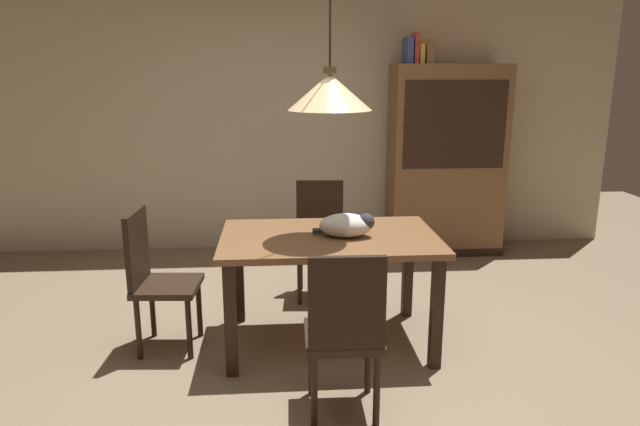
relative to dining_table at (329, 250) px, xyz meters
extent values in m
plane|color=#847056|center=(-0.07, -0.40, -0.65)|extent=(10.00, 10.00, 0.00)
cube|color=beige|center=(-0.07, 2.25, 0.80)|extent=(6.40, 0.10, 2.90)
cube|color=brown|center=(0.00, 0.00, 0.08)|extent=(1.40, 0.90, 0.04)
cube|color=black|center=(-0.62, -0.39, -0.29)|extent=(0.07, 0.07, 0.71)
cube|color=black|center=(0.62, -0.39, -0.29)|extent=(0.07, 0.07, 0.71)
cube|color=black|center=(-0.62, 0.39, -0.29)|extent=(0.07, 0.07, 0.71)
cube|color=black|center=(0.62, 0.39, -0.29)|extent=(0.07, 0.07, 0.71)
cube|color=black|center=(-1.05, 0.00, -0.22)|extent=(0.43, 0.43, 0.04)
cube|color=black|center=(-1.23, 0.01, 0.04)|extent=(0.06, 0.38, 0.48)
cylinder|color=black|center=(-0.90, -0.17, -0.44)|extent=(0.04, 0.04, 0.41)
cylinder|color=black|center=(-0.88, 0.15, -0.44)|extent=(0.04, 0.04, 0.41)
cylinder|color=black|center=(-1.22, -0.15, -0.44)|extent=(0.04, 0.04, 0.41)
cylinder|color=black|center=(-1.20, 0.17, -0.44)|extent=(0.04, 0.04, 0.41)
cube|color=black|center=(0.00, 0.80, -0.22)|extent=(0.43, 0.43, 0.04)
cube|color=black|center=(0.01, 0.98, 0.04)|extent=(0.38, 0.06, 0.48)
cylinder|color=black|center=(-0.17, 0.65, -0.44)|extent=(0.04, 0.04, 0.41)
cylinder|color=black|center=(0.15, 0.63, -0.44)|extent=(0.04, 0.04, 0.41)
cylinder|color=black|center=(-0.15, 0.97, -0.44)|extent=(0.04, 0.04, 0.41)
cylinder|color=black|center=(0.17, 0.95, -0.44)|extent=(0.04, 0.04, 0.41)
cube|color=black|center=(0.00, -0.80, -0.22)|extent=(0.41, 0.41, 0.04)
cube|color=black|center=(0.00, -0.98, 0.04)|extent=(0.38, 0.04, 0.48)
cylinder|color=black|center=(0.16, -0.64, -0.44)|extent=(0.04, 0.04, 0.41)
cylinder|color=black|center=(-0.16, -0.64, -0.44)|extent=(0.04, 0.04, 0.41)
cylinder|color=black|center=(0.16, -0.96, -0.44)|extent=(0.04, 0.04, 0.41)
cylinder|color=black|center=(-0.16, -0.96, -0.44)|extent=(0.04, 0.04, 0.41)
ellipsoid|color=silver|center=(0.10, -0.03, 0.18)|extent=(0.36, 0.25, 0.15)
sphere|color=#333338|center=(0.23, -0.05, 0.20)|extent=(0.11, 0.11, 0.11)
cylinder|color=#333338|center=(-0.02, 0.03, 0.13)|extent=(0.18, 0.04, 0.04)
cone|color=beige|center=(0.00, 0.00, 1.01)|extent=(0.52, 0.52, 0.22)
cylinder|color=#513D23|center=(0.00, 0.00, 1.14)|extent=(0.08, 0.08, 0.04)
cube|color=brown|center=(1.33, 1.92, 0.28)|extent=(1.10, 0.44, 1.85)
cube|color=black|center=(1.33, 1.70, 0.65)|extent=(0.97, 0.01, 0.81)
cube|color=black|center=(1.33, 1.92, -0.61)|extent=(1.12, 0.45, 0.08)
cube|color=#384C93|center=(0.91, 1.92, 1.32)|extent=(0.06, 0.24, 0.24)
cube|color=#B73833|center=(0.97, 1.92, 1.34)|extent=(0.04, 0.22, 0.28)
cube|color=gold|center=(1.03, 1.92, 1.29)|extent=(0.04, 0.20, 0.18)
cube|color=brown|center=(1.10, 1.92, 1.31)|extent=(0.06, 0.24, 0.22)
camera|label=1|loc=(-0.33, -3.53, 1.13)|focal=32.04mm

